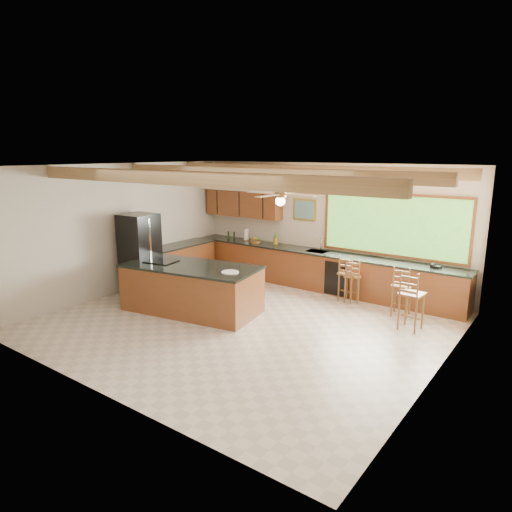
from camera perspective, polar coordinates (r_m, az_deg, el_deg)
The scene contains 9 objects.
ground at distance 8.97m, azimuth -1.60°, elevation -8.38°, with size 7.20×7.20×0.00m, color beige.
room_shell at distance 9.04m, azimuth 0.00°, elevation 6.30°, with size 7.27×6.54×3.02m.
counter_run at distance 11.24m, azimuth 2.94°, elevation -1.48°, with size 7.12×3.10×1.24m.
island at distance 9.57m, azimuth -8.03°, elevation -4.00°, with size 2.99×1.78×1.00m.
refrigerator at distance 10.80m, azimuth -14.29°, elevation 0.15°, with size 0.77×0.75×1.89m.
bar_stool_a at distance 10.19m, azimuth 11.93°, elevation -2.53°, with size 0.44×0.44×1.00m.
bar_stool_b at distance 10.22m, azimuth 11.36°, elevation -2.26°, with size 0.39×0.39×1.06m.
bar_stool_c at distance 8.87m, azimuth 18.81°, elevation -4.69°, with size 0.45×0.45×1.14m.
bar_stool_d at distance 9.58m, azimuth 17.69°, elevation -3.66°, with size 0.42×0.42×1.05m.
Camera 1 is at (5.12, -6.60, 3.25)m, focal length 32.00 mm.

